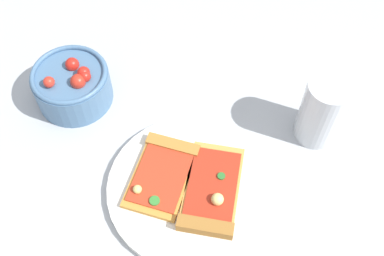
% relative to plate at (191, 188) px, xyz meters
% --- Properties ---
extents(ground_plane, '(2.40, 2.40, 0.00)m').
position_rel_plate_xyz_m(ground_plane, '(-0.02, 0.04, -0.01)').
color(ground_plane, '#B2B7BC').
rests_on(ground_plane, ground).
extents(plate, '(0.26, 0.26, 0.01)m').
position_rel_plate_xyz_m(plate, '(0.00, 0.00, 0.00)').
color(plate, white).
rests_on(plate, ground_plane).
extents(pizza_slice_near, '(0.12, 0.15, 0.02)m').
position_rel_plate_xyz_m(pizza_slice_near, '(-0.04, 0.02, 0.01)').
color(pizza_slice_near, gold).
rests_on(pizza_slice_near, plate).
extents(pizza_slice_far, '(0.11, 0.17, 0.03)m').
position_rel_plate_xyz_m(pizza_slice_far, '(0.03, -0.02, 0.01)').
color(pizza_slice_far, gold).
rests_on(pizza_slice_far, plate).
extents(salad_bowl, '(0.13, 0.13, 0.08)m').
position_rel_plate_xyz_m(salad_bowl, '(-0.20, 0.19, 0.03)').
color(salad_bowl, '#4C7299').
rests_on(salad_bowl, ground_plane).
extents(soda_glass, '(0.07, 0.07, 0.13)m').
position_rel_plate_xyz_m(soda_glass, '(0.21, 0.10, 0.05)').
color(soda_glass, silver).
rests_on(soda_glass, ground_plane).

